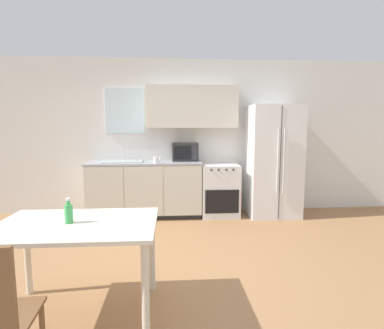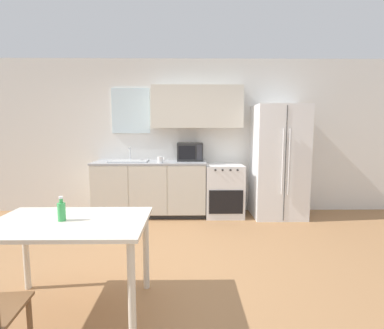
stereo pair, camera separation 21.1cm
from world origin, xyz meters
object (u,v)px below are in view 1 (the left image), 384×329
coffee_mug (156,160)px  dining_table (77,236)px  refrigerator (272,161)px  microwave (185,152)px  oven_range (219,190)px  drink_bottle (69,213)px

coffee_mug → dining_table: (-0.50, -2.53, -0.32)m
coffee_mug → dining_table: coffee_mug is taller
refrigerator → microwave: bearing=173.3°
microwave → dining_table: (-0.98, -2.85, -0.43)m
refrigerator → dining_table: bearing=-132.7°
refrigerator → coffee_mug: (-1.97, -0.15, 0.05)m
oven_range → drink_bottle: (-1.62, -2.72, 0.41)m
oven_range → coffee_mug: size_ratio=7.56×
refrigerator → coffee_mug: refrigerator is taller
oven_range → dining_table: size_ratio=0.72×
microwave → dining_table: bearing=-109.0°
oven_range → drink_bottle: size_ratio=4.46×
drink_bottle → oven_range: bearing=59.3°
drink_bottle → refrigerator: bearing=46.6°
coffee_mug → dining_table: 2.60m
microwave → dining_table: 3.05m
dining_table → drink_bottle: drink_bottle is taller
oven_range → refrigerator: size_ratio=0.47×
oven_range → coffee_mug: bearing=-169.7°
refrigerator → coffee_mug: 1.98m
coffee_mug → refrigerator: bearing=4.2°
coffee_mug → drink_bottle: size_ratio=0.59×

